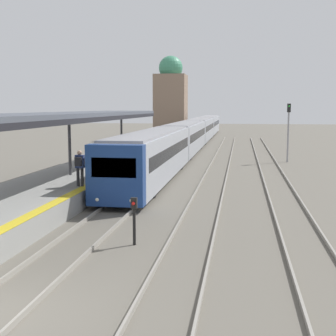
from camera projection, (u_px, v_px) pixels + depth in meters
name	position (u px, v px, depth m)	size (l,w,h in m)	color
track_middle_line	(159.00, 326.00, 9.49)	(1.51, 120.00, 0.15)	gray
platform_canopy	(70.00, 115.00, 24.79)	(4.00, 27.59, 3.34)	#4C515B
person_on_platform	(80.00, 165.00, 21.42)	(0.40, 0.40, 1.66)	#2D2D33
train_near	(194.00, 132.00, 53.31)	(2.52, 68.50, 3.04)	navy
signal_post_near	(134.00, 215.00, 15.24)	(0.20, 0.21, 1.58)	black
signal_mast_far	(288.00, 125.00, 38.16)	(0.28, 0.29, 4.79)	gray
distant_domed_building	(171.00, 100.00, 65.57)	(4.33, 4.33, 11.59)	#89705B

